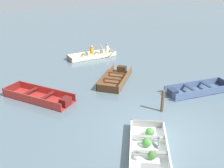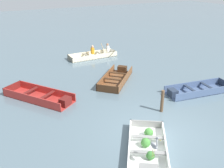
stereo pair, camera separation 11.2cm
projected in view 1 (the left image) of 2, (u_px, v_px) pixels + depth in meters
name	position (u px, v px, depth m)	size (l,w,h in m)	color
ground_plane	(159.00, 132.00, 9.55)	(80.00, 80.00, 0.00)	slate
dinghy_white_foreground	(149.00, 148.00, 8.49)	(2.60, 3.03, 0.38)	white
skiff_wooden_brown_near_moored	(116.00, 78.00, 14.28)	(3.13, 3.17, 0.39)	brown
skiff_red_mid_moored	(41.00, 97.00, 12.00)	(2.99, 3.58, 0.42)	#AD2D28
skiff_slate_blue_far_moored	(196.00, 90.00, 12.75)	(3.55, 1.56, 0.39)	#475B7F
rowboat_cream_with_crew	(95.00, 55.00, 18.25)	(3.53, 2.26, 0.91)	beige
heron_on_dinghy	(156.00, 145.00, 7.50)	(0.15, 0.45, 0.84)	olive
mooring_post	(163.00, 101.00, 10.83)	(0.14, 0.14, 1.02)	brown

